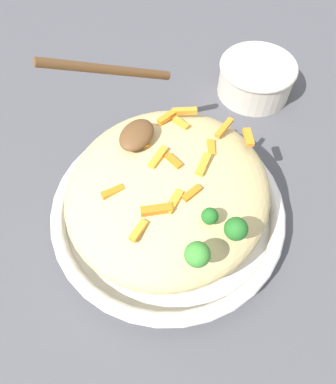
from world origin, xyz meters
TOP-DOWN VIEW (x-y plane):
  - ground_plane at (0.00, 0.00)m, footprint 2.40×2.40m
  - serving_bowl at (0.00, 0.00)m, footprint 0.33×0.33m
  - pasta_mound at (0.00, 0.00)m, footprint 0.28×0.27m
  - carrot_piece_0 at (0.01, 0.02)m, footprint 0.04×0.01m
  - carrot_piece_1 at (0.08, 0.02)m, footprint 0.01×0.03m
  - carrot_piece_2 at (-0.04, -0.03)m, footprint 0.03×0.01m
  - carrot_piece_3 at (0.01, -0.00)m, footprint 0.02×0.03m
  - carrot_piece_4 at (-0.09, -0.01)m, footprint 0.03×0.01m
  - carrot_piece_5 at (-0.05, 0.05)m, footprint 0.03×0.02m
  - carrot_piece_6 at (-0.05, -0.01)m, footprint 0.03×0.04m
  - carrot_piece_7 at (0.06, -0.03)m, footprint 0.03×0.02m
  - carrot_piece_8 at (-0.02, -0.04)m, footprint 0.03×0.02m
  - carrot_piece_9 at (0.08, 0.04)m, footprint 0.03×0.02m
  - carrot_piece_10 at (0.10, 0.03)m, footprint 0.02×0.03m
  - carrot_piece_11 at (0.10, -0.03)m, footprint 0.04×0.01m
  - carrot_piece_12 at (0.03, -0.03)m, footprint 0.03×0.01m
  - carrot_piece_13 at (0.10, -0.07)m, footprint 0.03×0.02m
  - carrot_piece_14 at (0.03, 0.05)m, footprint 0.03×0.02m
  - broccoli_floret_0 at (-0.09, -0.08)m, footprint 0.03×0.03m
  - broccoli_floret_1 at (-0.04, -0.07)m, footprint 0.02×0.02m
  - broccoli_floret_2 at (-0.04, -0.10)m, footprint 0.03×0.03m
  - serving_spoon at (0.05, 0.09)m, footprint 0.15×0.15m
  - companion_bowl at (0.32, -0.02)m, footprint 0.14×0.14m

SIDE VIEW (x-z plane):
  - ground_plane at x=0.00m, z-range 0.00..0.00m
  - serving_bowl at x=0.00m, z-range 0.00..0.05m
  - companion_bowl at x=0.32m, z-range 0.00..0.07m
  - pasta_mound at x=0.00m, z-range 0.04..0.12m
  - carrot_piece_7 at x=0.06m, z-range 0.11..0.12m
  - carrot_piece_11 at x=0.10m, z-range 0.11..0.12m
  - carrot_piece_5 at x=-0.05m, z-range 0.11..0.12m
  - carrot_piece_1 at x=0.08m, z-range 0.11..0.12m
  - carrot_piece_13 at x=0.10m, z-range 0.11..0.12m
  - carrot_piece_4 at x=-0.09m, z-range 0.11..0.12m
  - carrot_piece_9 at x=0.08m, z-range 0.11..0.12m
  - carrot_piece_10 at x=0.10m, z-range 0.11..0.12m
  - carrot_piece_2 at x=-0.04m, z-range 0.12..0.12m
  - carrot_piece_14 at x=0.03m, z-range 0.12..0.13m
  - carrot_piece_12 at x=0.03m, z-range 0.12..0.13m
  - carrot_piece_6 at x=-0.05m, z-range 0.12..0.13m
  - carrot_piece_8 at x=-0.02m, z-range 0.12..0.13m
  - carrot_piece_0 at x=0.01m, z-range 0.12..0.13m
  - carrot_piece_3 at x=0.01m, z-range 0.12..0.13m
  - broccoli_floret_1 at x=-0.04m, z-range 0.12..0.14m
  - broccoli_floret_2 at x=-0.04m, z-range 0.12..0.14m
  - broccoli_floret_0 at x=-0.09m, z-range 0.12..0.15m
  - serving_spoon at x=0.05m, z-range 0.10..0.19m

